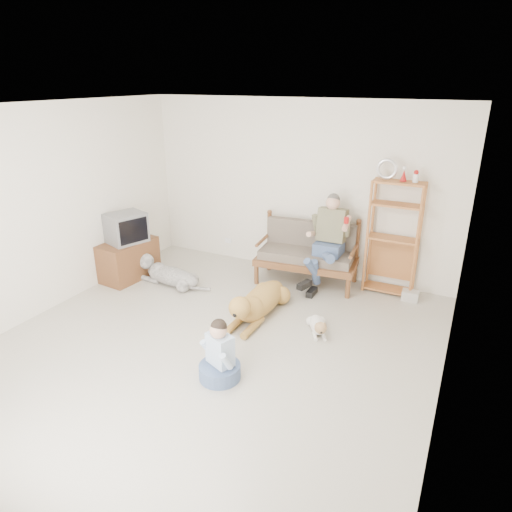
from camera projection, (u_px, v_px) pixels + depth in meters
The scene contains 16 objects.
floor at pixel (207, 351), 5.30m from camera, with size 5.50×5.50×0.00m, color beige.
ceiling at pixel (196, 108), 4.31m from camera, with size 5.50×5.50×0.00m, color silver.
wall_back at pixel (297, 189), 7.10m from camera, with size 5.00×5.00×0.00m, color white.
wall_left at pixel (36, 213), 5.83m from camera, with size 5.50×5.50×0.00m, color white.
wall_right at pixel (458, 287), 3.78m from camera, with size 5.50×5.50×0.00m, color white.
loveseat at pixel (308, 252), 6.95m from camera, with size 1.56×0.85×0.95m.
man at pixel (325, 248), 6.61m from camera, with size 0.54×0.77×1.25m.
etagere at pixel (393, 237), 6.48m from camera, with size 0.74×0.32×1.95m.
book_stack at pixel (410, 296), 6.48m from camera, with size 0.23×0.16×0.14m, color silver.
tv_stand at pixel (128, 259), 7.16m from camera, with size 0.59×0.94×0.60m.
crt_tv at pixel (126, 228), 6.95m from camera, with size 0.59×0.66×0.45m.
wall_outlet at pixel (228, 241), 7.99m from camera, with size 0.12×0.02×0.08m, color white.
golden_retriever at pixel (258, 302), 6.01m from camera, with size 0.41×1.62×0.49m.
shaggy_dog at pixel (166, 273), 6.99m from camera, with size 1.38×0.39×0.41m.
terrier at pixel (318, 326), 5.64m from camera, with size 0.37×0.57×0.24m.
child at pixel (220, 357), 4.75m from camera, with size 0.44×0.44×0.70m.
Camera 1 is at (2.51, -3.81, 2.97)m, focal length 32.00 mm.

